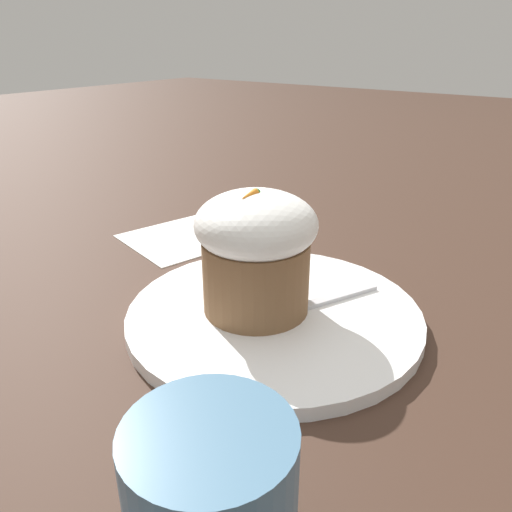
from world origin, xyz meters
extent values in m
plane|color=#3D281E|center=(0.00, 0.00, 0.00)|extent=(4.00, 4.00, 0.00)
cylinder|color=white|center=(0.00, 0.00, 0.01)|extent=(0.26, 0.26, 0.01)
cylinder|color=brown|center=(0.01, -0.01, 0.04)|extent=(0.09, 0.09, 0.07)
ellipsoid|color=white|center=(0.01, -0.01, 0.09)|extent=(0.10, 0.10, 0.06)
cone|color=orange|center=(0.02, -0.01, 0.12)|extent=(0.02, 0.01, 0.01)
sphere|color=green|center=(0.01, -0.01, 0.12)|extent=(0.01, 0.01, 0.01)
cube|color=silver|center=(-0.05, 0.03, 0.01)|extent=(0.09, 0.05, 0.00)
ellipsoid|color=silver|center=(0.01, 0.01, 0.02)|extent=(0.06, 0.05, 0.01)
cylinder|color=teal|center=(0.21, 0.11, 0.04)|extent=(0.08, 0.08, 0.09)
cube|color=white|center=(-0.10, -0.20, 0.00)|extent=(0.17, 0.16, 0.00)
camera|label=1|loc=(0.32, 0.22, 0.24)|focal=35.00mm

